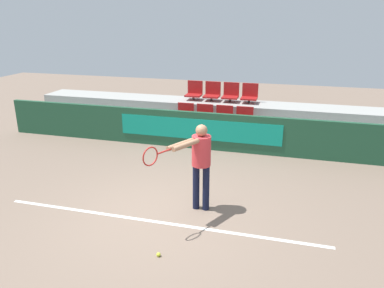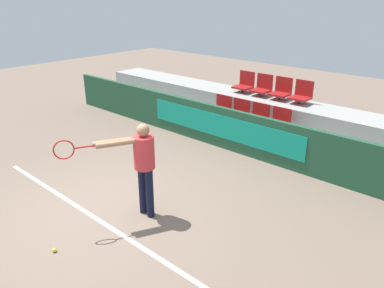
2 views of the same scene
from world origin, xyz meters
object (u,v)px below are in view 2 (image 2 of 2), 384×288
object	(u,v)px
stadium_chair_0	(221,108)
stadium_chair_7	(302,94)
tennis_player	(141,160)
tennis_ball	(54,250)
stadium_chair_3	(279,122)
stadium_chair_5	(262,87)
stadium_chair_4	(244,84)
stadium_chair_6	(281,90)
stadium_chair_1	(239,113)
stadium_chair_2	(258,117)

from	to	relation	value
stadium_chair_0	stadium_chair_7	bearing A→B (deg)	31.33
tennis_player	tennis_ball	world-z (taller)	tennis_player
stadium_chair_3	stadium_chair_5	size ratio (longest dim) A/B	1.00
stadium_chair_4	stadium_chair_6	distance (m)	1.18
stadium_chair_7	stadium_chair_3	bearing A→B (deg)	-90.00
stadium_chair_1	tennis_player	distance (m)	4.29
tennis_player	stadium_chair_7	bearing A→B (deg)	113.62
stadium_chair_0	stadium_chair_2	world-z (taller)	same
stadium_chair_0	stadium_chair_1	world-z (taller)	same
stadium_chair_0	stadium_chair_5	bearing A→B (deg)	61.30
stadium_chair_1	stadium_chair_4	bearing A→B (deg)	118.70
stadium_chair_3	stadium_chair_5	bearing A→B (deg)	137.60
stadium_chair_1	stadium_chair_4	distance (m)	1.33
stadium_chair_4	tennis_ball	bearing A→B (deg)	-79.52
stadium_chair_2	tennis_ball	distance (m)	5.81
stadium_chair_2	stadium_chair_0	bearing A→B (deg)	180.00
stadium_chair_7	tennis_player	world-z (taller)	tennis_player
stadium_chair_0	tennis_player	xyz separation A→B (m)	(1.50, -4.17, 0.34)
stadium_chair_2	stadium_chair_6	size ratio (longest dim) A/B	1.00
stadium_chair_3	tennis_ball	size ratio (longest dim) A/B	8.86
stadium_chair_2	stadium_chair_4	xyz separation A→B (m)	(-1.18, 1.08, 0.49)
stadium_chair_5	stadium_chair_1	bearing A→B (deg)	-90.00
stadium_chair_7	stadium_chair_6	bearing A→B (deg)	180.00
stadium_chair_2	tennis_ball	world-z (taller)	stadium_chair_2
stadium_chair_4	stadium_chair_7	bearing A→B (deg)	0.00
stadium_chair_1	tennis_player	bearing A→B (deg)	-77.67
stadium_chair_1	stadium_chair_3	distance (m)	1.18
stadium_chair_5	tennis_ball	size ratio (longest dim) A/B	8.86
stadium_chair_1	stadium_chair_6	bearing A→B (deg)	61.30
stadium_chair_7	tennis_ball	size ratio (longest dim) A/B	8.86
stadium_chair_0	stadium_chair_6	world-z (taller)	stadium_chair_6
stadium_chair_5	stadium_chair_7	world-z (taller)	same
stadium_chair_0	stadium_chair_3	distance (m)	1.77
stadium_chair_5	tennis_player	distance (m)	5.34
stadium_chair_0	tennis_player	size ratio (longest dim) A/B	0.34
stadium_chair_0	stadium_chair_7	world-z (taller)	stadium_chair_7
stadium_chair_0	tennis_player	world-z (taller)	tennis_player
stadium_chair_3	stadium_chair_7	size ratio (longest dim) A/B	1.00
tennis_player	tennis_ball	xyz separation A→B (m)	(-0.24, -1.60, -1.04)
stadium_chair_1	stadium_chair_2	size ratio (longest dim) A/B	1.00
stadium_chair_3	tennis_player	bearing A→B (deg)	-93.71
stadium_chair_2	tennis_player	world-z (taller)	tennis_player
stadium_chair_7	tennis_player	distance (m)	5.26
stadium_chair_2	stadium_chair_4	bearing A→B (deg)	137.60
stadium_chair_2	stadium_chair_3	bearing A→B (deg)	0.00
stadium_chair_1	stadium_chair_5	xyz separation A→B (m)	(0.00, 1.08, 0.49)
stadium_chair_1	stadium_chair_7	distance (m)	1.68
stadium_chair_7	stadium_chair_4	bearing A→B (deg)	180.00
stadium_chair_4	stadium_chair_5	xyz separation A→B (m)	(0.59, 0.00, 0.00)
stadium_chair_4	stadium_chair_6	size ratio (longest dim) A/B	1.00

